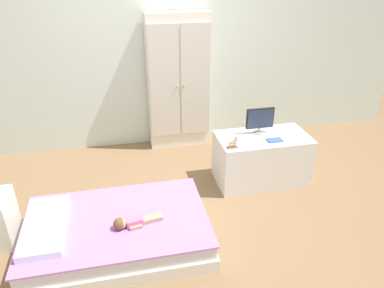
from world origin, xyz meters
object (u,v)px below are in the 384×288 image
at_px(wardrobe, 179,83).
at_px(rocking_horse_toy, 234,142).
at_px(doll, 129,222).
at_px(tv_monitor, 260,119).
at_px(bed, 118,232).
at_px(book_blue, 275,140).
at_px(tv_stand, 261,159).

xyz_separation_m(wardrobe, rocking_horse_toy, (0.31, -1.20, -0.23)).
xyz_separation_m(doll, tv_monitor, (1.41, 0.87, 0.39)).
bearing_deg(bed, rocking_horse_toy, 24.08).
height_order(bed, rocking_horse_toy, rocking_horse_toy).
bearing_deg(book_blue, tv_stand, 121.82).
height_order(wardrobe, book_blue, wardrobe).
relative_size(bed, wardrobe, 0.92).
bearing_deg(tv_stand, rocking_horse_toy, -155.90).
bearing_deg(rocking_horse_toy, wardrobe, 104.48).
bearing_deg(rocking_horse_toy, tv_stand, 24.10).
height_order(bed, book_blue, book_blue).
bearing_deg(book_blue, bed, -160.40).
relative_size(doll, tv_stand, 0.42).
relative_size(wardrobe, book_blue, 10.82).
bearing_deg(wardrobe, tv_monitor, -54.75).
bearing_deg(tv_monitor, rocking_horse_toy, -144.64).
height_order(doll, tv_stand, tv_stand).
xyz_separation_m(bed, rocking_horse_toy, (1.14, 0.51, 0.46)).
xyz_separation_m(bed, doll, (0.10, -0.10, 0.16)).
bearing_deg(bed, tv_stand, 24.09).
relative_size(tv_monitor, rocking_horse_toy, 2.30).
bearing_deg(tv_monitor, wardrobe, 125.25).
distance_m(wardrobe, tv_stand, 1.35).
distance_m(tv_stand, tv_monitor, 0.43).
height_order(doll, tv_monitor, tv_monitor).
distance_m(doll, tv_monitor, 1.70).
relative_size(rocking_horse_toy, book_blue, 0.85).
bearing_deg(bed, wardrobe, 63.97).
bearing_deg(book_blue, rocking_horse_toy, -172.98).
distance_m(bed, rocking_horse_toy, 1.33).
bearing_deg(tv_monitor, doll, -148.32).
xyz_separation_m(doll, tv_stand, (1.42, 0.78, -0.03)).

